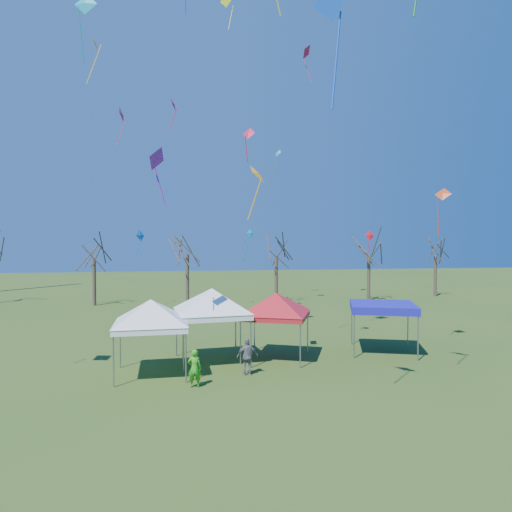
# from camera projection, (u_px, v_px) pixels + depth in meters

# --- Properties ---
(ground) EXTENTS (140.00, 140.00, 0.00)m
(ground) POSITION_uv_depth(u_px,v_px,m) (252.00, 383.00, 18.96)
(ground) COLOR #324E19
(ground) RESTS_ON ground
(tree_1) EXTENTS (3.42, 3.42, 7.54)m
(tree_1) POSITION_uv_depth(u_px,v_px,m) (94.00, 242.00, 41.34)
(tree_1) COLOR #3D2D21
(tree_1) RESTS_ON ground
(tree_2) EXTENTS (3.71, 3.71, 8.18)m
(tree_2) POSITION_uv_depth(u_px,v_px,m) (187.00, 237.00, 42.41)
(tree_2) COLOR #3D2D21
(tree_2) RESTS_ON ground
(tree_3) EXTENTS (3.59, 3.59, 7.91)m
(tree_3) POSITION_uv_depth(u_px,v_px,m) (276.00, 239.00, 43.43)
(tree_3) COLOR #3D2D21
(tree_3) RESTS_ON ground
(tree_4) EXTENTS (3.58, 3.58, 7.89)m
(tree_4) POSITION_uv_depth(u_px,v_px,m) (369.00, 239.00, 44.89)
(tree_4) COLOR #3D2D21
(tree_4) RESTS_ON ground
(tree_5) EXTENTS (3.39, 3.39, 7.46)m
(tree_5) POSITION_uv_depth(u_px,v_px,m) (436.00, 242.00, 48.28)
(tree_5) COLOR #3D2D21
(tree_5) RESTS_ON ground
(tent_white_west) EXTENTS (4.39, 4.39, 3.87)m
(tent_white_west) POSITION_uv_depth(u_px,v_px,m) (151.00, 305.00, 20.04)
(tent_white_west) COLOR gray
(tent_white_west) RESTS_ON ground
(tent_white_mid) EXTENTS (4.69, 4.69, 4.16)m
(tent_white_mid) POSITION_uv_depth(u_px,v_px,m) (212.00, 293.00, 22.21)
(tent_white_mid) COLOR gray
(tent_white_mid) RESTS_ON ground
(tent_red) EXTENTS (4.03, 4.03, 3.84)m
(tent_red) POSITION_uv_depth(u_px,v_px,m) (276.00, 297.00, 22.82)
(tent_red) COLOR gray
(tent_red) RESTS_ON ground
(tent_blue) EXTENTS (4.19, 4.19, 2.60)m
(tent_blue) POSITION_uv_depth(u_px,v_px,m) (383.00, 307.00, 24.16)
(tent_blue) COLOR gray
(tent_blue) RESTS_ON ground
(person_grey) EXTENTS (0.96, 0.42, 1.63)m
(person_grey) POSITION_uv_depth(u_px,v_px,m) (247.00, 357.00, 20.11)
(person_grey) COLOR slate
(person_grey) RESTS_ON ground
(person_green) EXTENTS (0.59, 0.41, 1.54)m
(person_green) POSITION_uv_depth(u_px,v_px,m) (195.00, 368.00, 18.44)
(person_green) COLOR green
(person_green) RESTS_ON ground
(kite_22) EXTENTS (0.99, 0.84, 2.85)m
(kite_22) POSITION_uv_depth(u_px,v_px,m) (250.00, 234.00, 41.20)
(kite_22) COLOR #0C9BBE
(kite_22) RESTS_ON ground
(kite_8) EXTENTS (1.26, 0.65, 3.59)m
(kite_8) POSITION_uv_depth(u_px,v_px,m) (85.00, 5.00, 23.34)
(kite_8) COLOR #0B8FA8
(kite_8) RESTS_ON ground
(kite_17) EXTENTS (1.04, 1.01, 2.65)m
(kite_17) POSITION_uv_depth(u_px,v_px,m) (443.00, 195.00, 24.68)
(kite_17) COLOR red
(kite_17) RESTS_ON ground
(kite_3) EXTENTS (1.38, 1.57, 3.31)m
(kite_3) POSITION_uv_depth(u_px,v_px,m) (306.00, 52.00, 41.38)
(kite_3) COLOR red
(kite_3) RESTS_ON ground
(kite_26) EXTENTS (1.19, 1.07, 3.23)m
(kite_26) POSITION_uv_depth(u_px,v_px,m) (226.00, 2.00, 38.91)
(kite_26) COLOR #F3FF1A
(kite_26) RESTS_ON ground
(kite_1) EXTENTS (0.98, 1.16, 2.31)m
(kite_1) POSITION_uv_depth(u_px,v_px,m) (156.00, 159.00, 17.98)
(kite_1) COLOR purple
(kite_1) RESTS_ON ground
(kite_19) EXTENTS (0.84, 0.98, 2.22)m
(kite_19) POSITION_uv_depth(u_px,v_px,m) (278.00, 154.00, 41.06)
(kite_19) COLOR #0CADBD
(kite_19) RESTS_ON ground
(kite_5) EXTENTS (0.99, 1.14, 3.81)m
(kite_5) POSITION_uv_depth(u_px,v_px,m) (331.00, 3.00, 13.38)
(kite_5) COLOR blue
(kite_5) RESTS_ON ground
(kite_27) EXTENTS (1.23, 1.33, 2.62)m
(kite_27) POSITION_uv_depth(u_px,v_px,m) (257.00, 174.00, 21.12)
(kite_27) COLOR orange
(kite_27) RESTS_ON ground
(kite_18) EXTENTS (0.93, 0.84, 2.18)m
(kite_18) POSITION_uv_depth(u_px,v_px,m) (249.00, 134.00, 28.01)
(kite_18) COLOR red
(kite_18) RESTS_ON ground
(kite_7) EXTENTS (0.90, 1.07, 3.13)m
(kite_7) POSITION_uv_depth(u_px,v_px,m) (95.00, 43.00, 27.29)
(kite_7) COLOR yellow
(kite_7) RESTS_ON ground
(kite_12) EXTENTS (1.04, 0.50, 3.15)m
(kite_12) POSITION_uv_depth(u_px,v_px,m) (370.00, 236.00, 42.87)
(kite_12) COLOR red
(kite_12) RESTS_ON ground
(kite_2) EXTENTS (0.72, 1.38, 3.36)m
(kite_2) POSITION_uv_depth(u_px,v_px,m) (122.00, 115.00, 36.67)
(kite_2) COLOR #CF2E59
(kite_2) RESTS_ON ground
(kite_11) EXTENTS (0.81, 1.28, 2.64)m
(kite_11) POSITION_uv_depth(u_px,v_px,m) (174.00, 105.00, 34.66)
(kite_11) COLOR red
(kite_11) RESTS_ON ground
(kite_13) EXTENTS (1.01, 1.12, 2.90)m
(kite_13) POSITION_uv_depth(u_px,v_px,m) (140.00, 236.00, 40.77)
(kite_13) COLOR blue
(kite_13) RESTS_ON ground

